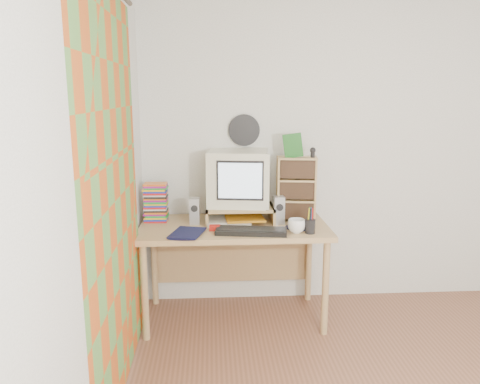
{
  "coord_description": "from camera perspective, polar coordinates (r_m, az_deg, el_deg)",
  "views": [
    {
      "loc": [
        -1.19,
        -1.99,
        1.72
      ],
      "look_at": [
        -0.99,
        1.33,
        1.01
      ],
      "focal_mm": 35.0,
      "sensor_mm": 36.0,
      "label": 1
    }
  ],
  "objects": [
    {
      "name": "mug",
      "position": [
        3.33,
        6.9,
        -4.13
      ],
      "size": [
        0.15,
        0.15,
        0.1
      ],
      "primitive_type": "imported",
      "rotation": [
        0.0,
        0.0,
        0.2
      ],
      "color": "white",
      "rests_on": "desk"
    },
    {
      "name": "left_wall",
      "position": [
        2.12,
        -18.73,
        -1.49
      ],
      "size": [
        0.0,
        3.5,
        3.5
      ],
      "primitive_type": "plane",
      "rotation": [
        1.57,
        0.0,
        1.57
      ],
      "color": "white",
      "rests_on": "floor"
    },
    {
      "name": "monitor_riser",
      "position": [
        3.58,
        -0.03,
        -2.15
      ],
      "size": [
        0.52,
        0.3,
        0.12
      ],
      "color": "tan",
      "rests_on": "desk"
    },
    {
      "name": "wall_disc",
      "position": [
        3.74,
        0.5,
        7.55
      ],
      "size": [
        0.25,
        0.02,
        0.25
      ],
      "primitive_type": "cylinder",
      "rotation": [
        1.57,
        0.0,
        0.0
      ],
      "color": "black",
      "rests_on": "back_wall"
    },
    {
      "name": "crt_monitor",
      "position": [
        3.58,
        -0.17,
        1.7
      ],
      "size": [
        0.5,
        0.5,
        0.42
      ],
      "primitive_type": "cube",
      "rotation": [
        0.0,
        0.0,
        -0.14
      ],
      "color": "silver",
      "rests_on": "monitor_riser"
    },
    {
      "name": "speaker_right",
      "position": [
        3.53,
        4.76,
        -2.21
      ],
      "size": [
        0.08,
        0.08,
        0.21
      ],
      "primitive_type": "cube",
      "rotation": [
        0.0,
        0.0,
        0.04
      ],
      "color": "#ADACB1",
      "rests_on": "desk"
    },
    {
      "name": "game_box",
      "position": [
        3.54,
        6.46,
        5.65
      ],
      "size": [
        0.14,
        0.05,
        0.18
      ],
      "primitive_type": "cube",
      "rotation": [
        0.0,
        0.0,
        -0.11
      ],
      "color": "#1A5B1B",
      "rests_on": "cd_rack"
    },
    {
      "name": "papers",
      "position": [
        3.58,
        -0.72,
        -3.38
      ],
      "size": [
        0.35,
        0.27,
        0.04
      ],
      "primitive_type": null,
      "rotation": [
        0.0,
        0.0,
        0.07
      ],
      "color": "beige",
      "rests_on": "desk"
    },
    {
      "name": "speaker_left",
      "position": [
        3.53,
        -5.56,
        -2.33
      ],
      "size": [
        0.08,
        0.08,
        0.2
      ],
      "primitive_type": "cube",
      "rotation": [
        0.0,
        0.0,
        -0.02
      ],
      "color": "#ADACB1",
      "rests_on": "desk"
    },
    {
      "name": "desk",
      "position": [
        3.61,
        -0.79,
        -5.83
      ],
      "size": [
        1.4,
        0.7,
        0.75
      ],
      "color": "tan",
      "rests_on": "floor"
    },
    {
      "name": "red_box",
      "position": [
        3.38,
        -3.1,
        -4.38
      ],
      "size": [
        0.08,
        0.05,
        0.04
      ],
      "primitive_type": "cube",
      "rotation": [
        0.0,
        0.0,
        -0.06
      ],
      "color": "#B21912",
      "rests_on": "desk"
    },
    {
      "name": "cd_rack",
      "position": [
        3.62,
        6.92,
        0.39
      ],
      "size": [
        0.32,
        0.2,
        0.49
      ],
      "primitive_type": "cube",
      "rotation": [
        0.0,
        0.0,
        -0.14
      ],
      "color": "tan",
      "rests_on": "desk"
    },
    {
      "name": "pen_cup",
      "position": [
        3.33,
        8.56,
        -3.82
      ],
      "size": [
        0.08,
        0.08,
        0.14
      ],
      "primitive_type": null,
      "rotation": [
        0.0,
        0.0,
        0.22
      ],
      "color": "black",
      "rests_on": "desk"
    },
    {
      "name": "back_wall",
      "position": [
        3.95,
        14.1,
        4.8
      ],
      "size": [
        3.5,
        0.0,
        3.5
      ],
      "primitive_type": "plane",
      "rotation": [
        1.57,
        0.0,
        0.0
      ],
      "color": "white",
      "rests_on": "floor"
    },
    {
      "name": "diary",
      "position": [
        3.32,
        -8.13,
        -4.69
      ],
      "size": [
        0.29,
        0.25,
        0.05
      ],
      "primitive_type": "imported",
      "rotation": [
        0.0,
        0.0,
        -0.26
      ],
      "color": "#0E1136",
      "rests_on": "desk"
    },
    {
      "name": "curtain",
      "position": [
        2.59,
        -15.01,
        -1.17
      ],
      "size": [
        0.0,
        2.2,
        2.2
      ],
      "primitive_type": "plane",
      "rotation": [
        1.57,
        0.0,
        1.57
      ],
      "color": "#C4531B",
      "rests_on": "left_wall"
    },
    {
      "name": "mousepad",
      "position": [
        3.47,
        7.14,
        -4.31
      ],
      "size": [
        0.2,
        0.2,
        0.0
      ],
      "primitive_type": "cylinder",
      "rotation": [
        0.0,
        0.0,
        -0.02
      ],
      "color": "black",
      "rests_on": "desk"
    },
    {
      "name": "keyboard",
      "position": [
        3.3,
        1.39,
        -4.8
      ],
      "size": [
        0.52,
        0.24,
        0.03
      ],
      "primitive_type": "cube",
      "rotation": [
        0.0,
        0.0,
        -0.15
      ],
      "color": "black",
      "rests_on": "desk"
    },
    {
      "name": "webcam",
      "position": [
        3.57,
        8.86,
        4.8
      ],
      "size": [
        0.05,
        0.05,
        0.08
      ],
      "primitive_type": null,
      "rotation": [
        0.0,
        0.0,
        0.14
      ],
      "color": "black",
      "rests_on": "cd_rack"
    },
    {
      "name": "dvd_stack",
      "position": [
        3.64,
        -10.2,
        -1.66
      ],
      "size": [
        0.17,
        0.13,
        0.24
      ],
      "primitive_type": null,
      "rotation": [
        0.0,
        0.0,
        -0.03
      ],
      "color": "brown",
      "rests_on": "desk"
    }
  ]
}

